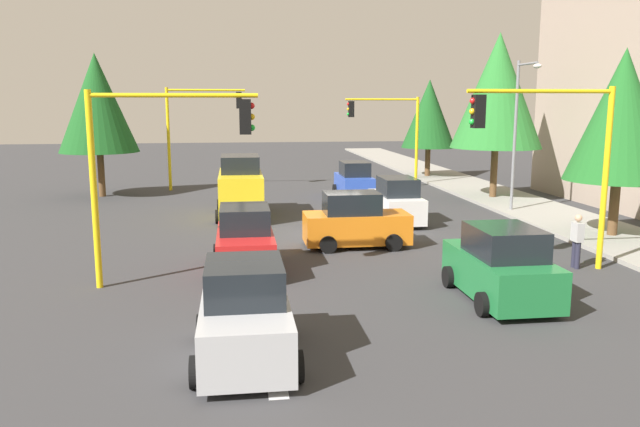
{
  "coord_description": "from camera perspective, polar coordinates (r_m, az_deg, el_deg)",
  "views": [
    {
      "loc": [
        23.47,
        -3.66,
        5.07
      ],
      "look_at": [
        1.78,
        -0.7,
        1.2
      ],
      "focal_mm": 34.94,
      "sensor_mm": 36.0,
      "label": 1
    }
  ],
  "objects": [
    {
      "name": "ground_plane",
      "position": [
        24.29,
        1.06,
        -2.02
      ],
      "size": [
        120.0,
        120.0,
        0.0
      ],
      "primitive_type": "plane",
      "color": "#353538"
    },
    {
      "name": "sidewalk_kerb",
      "position": [
        32.19,
        18.43,
        0.58
      ],
      "size": [
        80.0,
        4.0,
        0.15
      ],
      "primitive_type": "cube",
      "color": "gray",
      "rests_on": "ground"
    },
    {
      "name": "lane_arrow_near",
      "position": [
        13.0,
        -4.36,
        -12.93
      ],
      "size": [
        2.4,
        1.1,
        1.1
      ],
      "color": "silver",
      "rests_on": "ground"
    },
    {
      "name": "traffic_signal_near_right",
      "position": [
        17.63,
        -14.35,
        5.79
      ],
      "size": [
        0.36,
        4.59,
        5.44
      ],
      "color": "yellow",
      "rests_on": "ground"
    },
    {
      "name": "traffic_signal_far_right",
      "position": [
        37.54,
        -11.08,
        8.56
      ],
      "size": [
        0.36,
        4.59,
        6.0
      ],
      "color": "yellow",
      "rests_on": "ground"
    },
    {
      "name": "traffic_signal_near_left",
      "position": [
        19.85,
        20.45,
        6.17
      ],
      "size": [
        0.36,
        4.59,
        5.58
      ],
      "color": "yellow",
      "rests_on": "ground"
    },
    {
      "name": "traffic_signal_far_left",
      "position": [
        38.63,
        6.26,
        8.21
      ],
      "size": [
        0.36,
        4.59,
        5.48
      ],
      "color": "yellow",
      "rests_on": "ground"
    },
    {
      "name": "street_lamp_curbside",
      "position": [
        29.99,
        17.81,
        8.17
      ],
      "size": [
        2.15,
        0.28,
        7.0
      ],
      "color": "slate",
      "rests_on": "ground"
    },
    {
      "name": "tree_roadside_near",
      "position": [
        25.73,
        25.9,
        8.08
      ],
      "size": [
        3.89,
        3.89,
        7.08
      ],
      "color": "brown",
      "rests_on": "ground"
    },
    {
      "name": "tree_opposite_side",
      "position": [
        36.22,
        -19.75,
        9.49
      ],
      "size": [
        4.25,
        4.25,
        7.76
      ],
      "color": "brown",
      "rests_on": "ground"
    },
    {
      "name": "tree_roadside_mid",
      "position": [
        34.32,
        15.97,
        10.74
      ],
      "size": [
        4.75,
        4.75,
        8.7
      ],
      "color": "brown",
      "rests_on": "ground"
    },
    {
      "name": "tree_roadside_far",
      "position": [
        43.52,
        9.95,
        8.97
      ],
      "size": [
        3.68,
        3.68,
        6.69
      ],
      "color": "brown",
      "rests_on": "ground"
    },
    {
      "name": "delivery_van_yellow",
      "position": [
        28.33,
        -7.28,
        2.26
      ],
      "size": [
        4.8,
        2.22,
        2.77
      ],
      "color": "yellow",
      "rests_on": "ground"
    },
    {
      "name": "car_red",
      "position": [
        19.2,
        -6.87,
        -2.6
      ],
      "size": [
        3.79,
        2.01,
        1.98
      ],
      "color": "red",
      "rests_on": "ground"
    },
    {
      "name": "car_orange",
      "position": [
        22.28,
        3.26,
        -0.79
      ],
      "size": [
        1.96,
        3.73,
        1.98
      ],
      "color": "orange",
      "rests_on": "ground"
    },
    {
      "name": "car_white",
      "position": [
        27.0,
        7.01,
        1.06
      ],
      "size": [
        3.94,
        1.94,
        1.98
      ],
      "color": "white",
      "rests_on": "ground"
    },
    {
      "name": "car_blue",
      "position": [
        34.01,
        3.14,
        2.96
      ],
      "size": [
        3.62,
        1.95,
        1.98
      ],
      "color": "blue",
      "rests_on": "ground"
    },
    {
      "name": "car_silver",
      "position": [
        12.63,
        -6.87,
        -9.35
      ],
      "size": [
        3.64,
        2.06,
        1.98
      ],
      "color": "#B2B5BA",
      "rests_on": "ground"
    },
    {
      "name": "car_green",
      "position": [
        16.9,
        16.23,
        -4.68
      ],
      "size": [
        3.93,
        2.1,
        1.98
      ],
      "color": "#1E7238",
      "rests_on": "ground"
    },
    {
      "name": "pedestrian_crossing",
      "position": [
        20.92,
        22.47,
        -2.22
      ],
      "size": [
        0.4,
        0.24,
        1.7
      ],
      "color": "#262638",
      "rests_on": "ground"
    }
  ]
}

